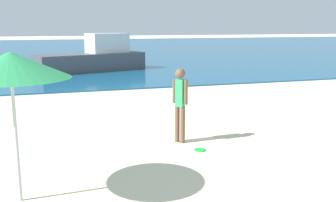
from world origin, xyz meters
The scene contains 5 objects.
water centered at (0.00, 44.92, 0.03)m, with size 160.00×60.00×0.06m, color #14567F.
person_standing centered at (-0.13, 7.34, 0.97)m, with size 0.27×0.33×1.71m.
frisbee centered at (0.09, 6.63, 0.01)m, with size 0.24×0.24×0.03m, color green.
boat_near centered at (-0.28, 21.98, 0.80)m, with size 6.59×3.93×2.14m.
beach_umbrella centered at (-3.47, 5.22, 2.09)m, with size 1.72×1.72×2.29m.
Camera 1 is at (-2.98, -0.77, 2.66)m, focal length 41.30 mm.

